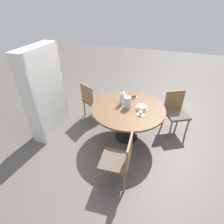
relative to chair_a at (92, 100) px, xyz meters
The scene contains 12 objects.
ground_plane 1.13m from the chair_a, 115.51° to the right, with size 14.00×14.00×0.00m, color #56514C.
dining_table 1.04m from the chair_a, 115.51° to the right, with size 1.36×1.36×0.72m.
chair_a is the anchor object (origin of this frame).
chair_b 1.81m from the chair_a, 144.05° to the right, with size 0.45×0.45×0.86m.
chair_c 1.81m from the chair_a, 86.83° to the right, with size 0.57×0.57×0.86m.
bookshelf 1.02m from the chair_a, 138.70° to the left, with size 0.90×0.28×1.75m.
coffee_pot 1.07m from the chair_a, 115.70° to the right, with size 0.13×0.13×0.25m.
water_bottle 0.92m from the chair_a, 113.97° to the right, with size 0.08×0.08×0.29m.
cake_main 1.28m from the chair_a, 109.65° to the right, with size 0.22×0.22×0.07m.
cake_second 0.95m from the chair_a, 92.25° to the right, with size 0.21×0.21×0.07m.
cup_a 0.76m from the chair_a, 89.77° to the right, with size 0.12×0.12×0.07m.
cup_b 1.36m from the chair_a, 117.06° to the right, with size 0.12×0.12×0.07m.
Camera 1 is at (-2.66, -0.57, 2.45)m, focal length 28.00 mm.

